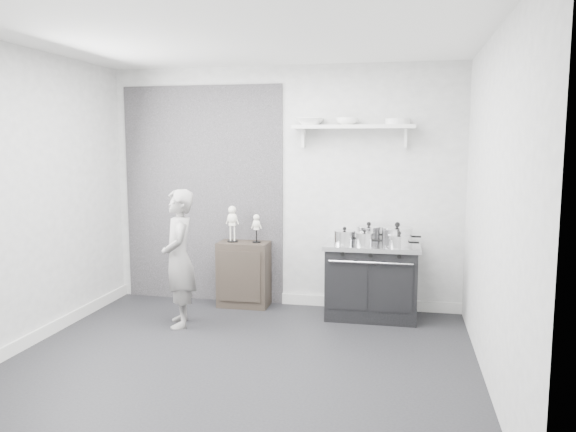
# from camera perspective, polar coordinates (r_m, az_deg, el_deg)

# --- Properties ---
(ground) EXTENTS (4.00, 4.00, 0.00)m
(ground) POSITION_cam_1_polar(r_m,az_deg,el_deg) (4.95, -5.03, -14.51)
(ground) COLOR black
(ground) RESTS_ON ground
(room_shell) EXTENTS (4.02, 3.62, 2.71)m
(room_shell) POSITION_cam_1_polar(r_m,az_deg,el_deg) (4.77, -5.77, 4.88)
(room_shell) COLOR #A5A5A3
(room_shell) RESTS_ON ground
(wall_shelf) EXTENTS (1.30, 0.26, 0.24)m
(wall_shelf) POSITION_cam_1_polar(r_m,az_deg,el_deg) (6.10, 6.66, 8.89)
(wall_shelf) COLOR silver
(wall_shelf) RESTS_ON room_shell
(stove) EXTENTS (0.99, 0.62, 0.80)m
(stove) POSITION_cam_1_polar(r_m,az_deg,el_deg) (6.06, 8.50, -6.47)
(stove) COLOR black
(stove) RESTS_ON ground
(side_cabinet) EXTENTS (0.57, 0.33, 0.74)m
(side_cabinet) POSITION_cam_1_polar(r_m,az_deg,el_deg) (6.43, -4.49, -5.90)
(side_cabinet) COLOR black
(side_cabinet) RESTS_ON ground
(child) EXTENTS (0.51, 0.60, 1.39)m
(child) POSITION_cam_1_polar(r_m,az_deg,el_deg) (5.76, -11.02, -4.24)
(child) COLOR gray
(child) RESTS_ON ground
(pot_front_left) EXTENTS (0.32, 0.23, 0.18)m
(pot_front_left) POSITION_cam_1_polar(r_m,az_deg,el_deg) (5.91, 5.76, -2.14)
(pot_front_left) COLOR silver
(pot_front_left) RESTS_ON stove
(pot_back_left) EXTENTS (0.35, 0.27, 0.21)m
(pot_back_left) POSITION_cam_1_polar(r_m,az_deg,el_deg) (6.11, 8.20, -1.77)
(pot_back_left) COLOR silver
(pot_back_left) RESTS_ON stove
(pot_back_right) EXTENTS (0.41, 0.32, 0.22)m
(pot_back_right) POSITION_cam_1_polar(r_m,az_deg,el_deg) (6.03, 11.03, -1.92)
(pot_back_right) COLOR silver
(pot_back_right) RESTS_ON stove
(pot_front_right) EXTENTS (0.31, 0.22, 0.17)m
(pot_front_right) POSITION_cam_1_polar(r_m,az_deg,el_deg) (5.79, 11.22, -2.52)
(pot_front_right) COLOR silver
(pot_front_right) RESTS_ON stove
(pot_front_center) EXTENTS (0.27, 0.18, 0.17)m
(pot_front_center) POSITION_cam_1_polar(r_m,az_deg,el_deg) (5.81, 7.78, -2.35)
(pot_front_center) COLOR silver
(pot_front_center) RESTS_ON stove
(skeleton_full) EXTENTS (0.13, 0.08, 0.47)m
(skeleton_full) POSITION_cam_1_polar(r_m,az_deg,el_deg) (6.35, -5.68, -0.51)
(skeleton_full) COLOR silver
(skeleton_full) RESTS_ON side_cabinet
(skeleton_torso) EXTENTS (0.10, 0.07, 0.37)m
(skeleton_torso) POSITION_cam_1_polar(r_m,az_deg,el_deg) (6.28, -3.23, -1.06)
(skeleton_torso) COLOR silver
(skeleton_torso) RESTS_ON side_cabinet
(bowl_large) EXTENTS (0.31, 0.31, 0.08)m
(bowl_large) POSITION_cam_1_polar(r_m,az_deg,el_deg) (6.15, 2.23, 9.57)
(bowl_large) COLOR white
(bowl_large) RESTS_ON wall_shelf
(bowl_small) EXTENTS (0.24, 0.24, 0.07)m
(bowl_small) POSITION_cam_1_polar(r_m,az_deg,el_deg) (6.10, 6.04, 9.54)
(bowl_small) COLOR white
(bowl_small) RESTS_ON wall_shelf
(plate_stack) EXTENTS (0.27, 0.27, 0.06)m
(plate_stack) POSITION_cam_1_polar(r_m,az_deg,el_deg) (6.07, 11.09, 9.39)
(plate_stack) COLOR silver
(plate_stack) RESTS_ON wall_shelf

